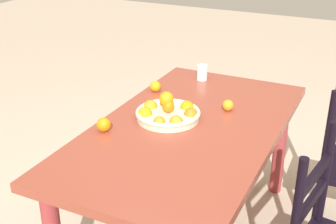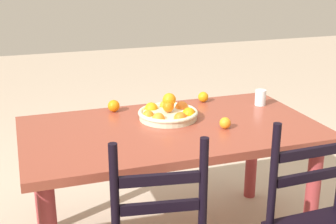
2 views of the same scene
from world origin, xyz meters
name	(u,v)px [view 1 (image 1 of 2)]	position (x,y,z in m)	size (l,w,h in m)	color
dining_table	(188,142)	(0.00, 0.00, 0.62)	(1.60, 0.88, 0.72)	brown
fruit_bowl	(168,113)	(-0.03, -0.13, 0.75)	(0.34, 0.34, 0.15)	beige
orange_loose_0	(156,86)	(-0.34, -0.36, 0.75)	(0.07, 0.07, 0.07)	orange
orange_loose_1	(228,105)	(-0.26, 0.12, 0.75)	(0.06, 0.06, 0.06)	orange
orange_loose_2	(104,125)	(0.24, -0.35, 0.76)	(0.07, 0.07, 0.07)	orange
drinking_glass	(202,73)	(-0.65, -0.19, 0.77)	(0.07, 0.07, 0.10)	silver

